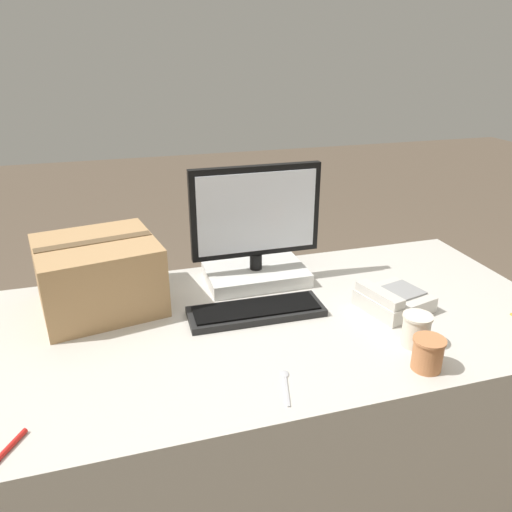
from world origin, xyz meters
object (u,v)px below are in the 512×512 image
paper_cup_right (416,330)px  pen_marker (6,450)px  desk_phone (393,300)px  spoon (286,382)px  cardboard_box (99,275)px  keyboard (256,311)px  paper_cup_left (428,354)px  monitor (256,241)px

paper_cup_right → pen_marker: 1.06m
desk_phone → spoon: desk_phone is taller
paper_cup_right → cardboard_box: (-0.85, 0.49, 0.06)m
paper_cup_right → cardboard_box: cardboard_box is taller
pen_marker → spoon: bearing=-54.5°
keyboard → paper_cup_left: 0.53m
monitor → paper_cup_left: size_ratio=5.05×
keyboard → paper_cup_right: paper_cup_right is taller
desk_phone → paper_cup_left: 0.32m
paper_cup_left → pen_marker: paper_cup_left is taller
desk_phone → paper_cup_right: paper_cup_right is taller
paper_cup_right → pen_marker: size_ratio=0.85×
cardboard_box → pen_marker: 0.65m
desk_phone → cardboard_box: (-0.90, 0.29, 0.08)m
monitor → cardboard_box: bearing=-176.0°
monitor → spoon: bearing=-99.2°
paper_cup_left → spoon: (-0.38, 0.05, -0.04)m
desk_phone → paper_cup_left: bearing=-119.2°
paper_cup_right → monitor: bearing=121.0°
paper_cup_left → spoon: bearing=173.0°
desk_phone → pen_marker: size_ratio=2.07×
monitor → desk_phone: 0.50m
spoon → pen_marker: pen_marker is taller
paper_cup_left → pen_marker: (-1.02, -0.01, -0.04)m
paper_cup_left → paper_cup_right: 0.11m
keyboard → paper_cup_left: size_ratio=4.79×
keyboard → spoon: (-0.03, -0.35, -0.01)m
cardboard_box → paper_cup_right: bearing=-29.9°
cardboard_box → spoon: bearing=-51.4°
monitor → spoon: 0.62m
monitor → paper_cup_left: bearing=-66.1°
paper_cup_left → spoon: paper_cup_left is taller
paper_cup_right → pen_marker: paper_cup_right is taller
paper_cup_left → paper_cup_right: (0.03, 0.11, 0.00)m
spoon → cardboard_box: bearing=53.7°
keyboard → desk_phone: desk_phone is taller
keyboard → spoon: bearing=-93.2°
desk_phone → spoon: size_ratio=1.64×
keyboard → pen_marker: keyboard is taller
desk_phone → keyboard: bearing=154.3°
keyboard → spoon: 0.35m
desk_phone → pen_marker: desk_phone is taller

